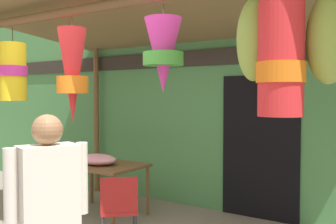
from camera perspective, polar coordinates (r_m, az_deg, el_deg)
The scene contains 6 objects.
shop_facade at distance 5.92m, azimuth 5.38°, elevation 3.67°, with size 10.72×0.29×3.69m.
market_stall_canopy at distance 4.47m, azimuth -0.10°, elevation 12.72°, with size 5.13×2.69×2.91m.
display_table at distance 5.60m, azimuth -9.98°, elevation -8.38°, with size 1.21×0.84×0.74m.
flower_heap_on_table at distance 5.51m, azimuth -10.47°, elevation -6.98°, with size 0.60×0.42×0.15m.
folding_chair at distance 4.36m, azimuth -7.35°, elevation -13.73°, with size 0.56×0.56×0.84m.
shopper_by_bananas at distance 2.89m, azimuth -17.46°, elevation -13.42°, with size 0.34×0.56×1.59m.
Camera 1 is at (2.78, -2.92, 1.72)m, focal length 40.74 mm.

